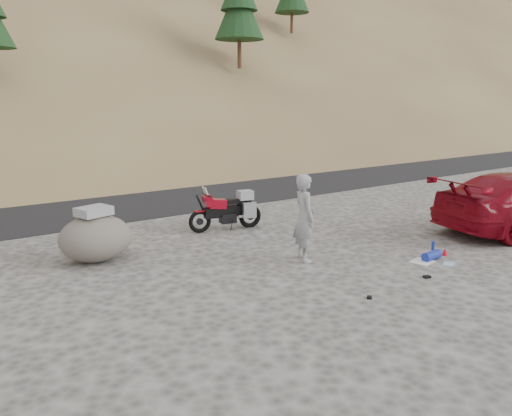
{
  "coord_description": "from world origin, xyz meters",
  "views": [
    {
      "loc": [
        -7.21,
        -7.71,
        3.37
      ],
      "look_at": [
        -0.8,
        1.23,
        1.0
      ],
      "focal_mm": 35.0,
      "sensor_mm": 36.0,
      "label": 1
    }
  ],
  "objects": [
    {
      "name": "gear_glove_b",
      "position": [
        -0.85,
        -2.23,
        0.02
      ],
      "size": [
        0.14,
        0.13,
        0.04
      ],
      "primitive_type": "cube",
      "rotation": [
        0.0,
        0.0,
        0.68
      ],
      "color": "black",
      "rests_on": "ground"
    },
    {
      "name": "man",
      "position": [
        -0.38,
        0.06,
        0.0
      ],
      "size": [
        0.66,
        0.8,
        1.88
      ],
      "primitive_type": "imported",
      "rotation": [
        0.0,
        0.0,
        1.23
      ],
      "color": "gray",
      "rests_on": "ground"
    },
    {
      "name": "road",
      "position": [
        0.0,
        9.0,
        0.0
      ],
      "size": [
        120.0,
        7.0,
        0.05
      ],
      "primitive_type": "cube",
      "color": "black",
      "rests_on": "ground"
    },
    {
      "name": "gear_glove_a",
      "position": [
        0.85,
        -2.18,
        0.02
      ],
      "size": [
        0.16,
        0.14,
        0.04
      ],
      "primitive_type": "cube",
      "rotation": [
        0.0,
        0.0,
        -0.36
      ],
      "color": "black",
      "rests_on": "ground"
    },
    {
      "name": "boulder",
      "position": [
        -4.02,
        2.62,
        0.52
      ],
      "size": [
        1.63,
        1.42,
        1.18
      ],
      "rotation": [
        0.0,
        0.0,
        0.08
      ],
      "color": "#56514A",
      "rests_on": "ground"
    },
    {
      "name": "ground",
      "position": [
        0.0,
        0.0,
        0.0
      ],
      "size": [
        140.0,
        140.0,
        0.0
      ],
      "primitive_type": "plane",
      "color": "#484542",
      "rests_on": "ground"
    },
    {
      "name": "gear_blue_mat",
      "position": [
        1.88,
        -1.55,
        0.1
      ],
      "size": [
        0.51,
        0.22,
        0.2
      ],
      "primitive_type": "cylinder",
      "rotation": [
        0.0,
        1.57,
        0.05
      ],
      "color": "navy",
      "rests_on": "ground"
    },
    {
      "name": "gear_funnel",
      "position": [
        2.4,
        -1.52,
        0.09
      ],
      "size": [
        0.16,
        0.16,
        0.17
      ],
      "primitive_type": "cone",
      "rotation": [
        0.0,
        0.0,
        -0.22
      ],
      "color": "red",
      "rests_on": "ground"
    },
    {
      "name": "motorcycle",
      "position": [
        -0.27,
        3.2,
        0.52
      ],
      "size": [
        2.04,
        0.81,
        1.22
      ],
      "rotation": [
        0.0,
        0.0,
        -0.19
      ],
      "color": "black",
      "rests_on": "ground"
    },
    {
      "name": "gear_blue_cloth",
      "position": [
        1.93,
        -1.93,
        0.01
      ],
      "size": [
        0.34,
        0.3,
        0.01
      ],
      "primitive_type": "cube",
      "rotation": [
        0.0,
        0.0,
        0.39
      ],
      "color": "#89BBD3",
      "rests_on": "ground"
    },
    {
      "name": "gear_bottle",
      "position": [
        2.55,
        -1.11,
        0.1
      ],
      "size": [
        0.09,
        0.09,
        0.2
      ],
      "primitive_type": "cylinder",
      "rotation": [
        0.0,
        0.0,
        0.23
      ],
      "color": "navy",
      "rests_on": "ground"
    },
    {
      "name": "gear_white_cloth",
      "position": [
        1.61,
        -1.51,
        0.01
      ],
      "size": [
        0.52,
        0.48,
        0.01
      ],
      "primitive_type": "cube",
      "rotation": [
        0.0,
        0.0,
        0.21
      ],
      "color": "white",
      "rests_on": "ground"
    }
  ]
}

